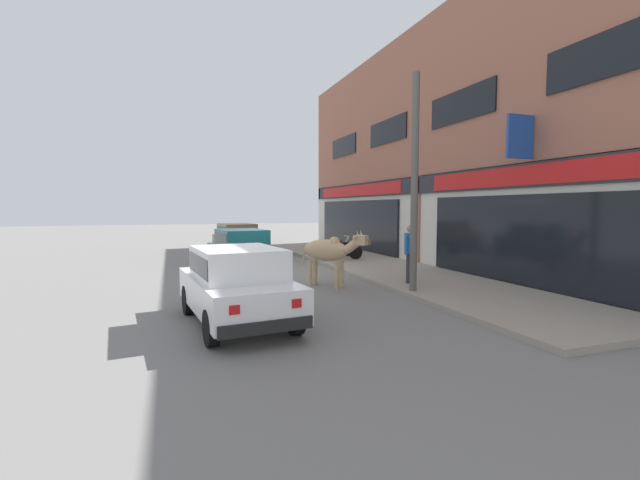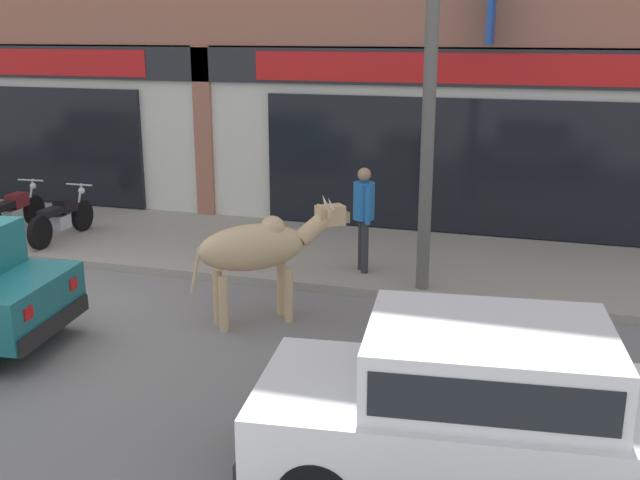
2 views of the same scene
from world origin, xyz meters
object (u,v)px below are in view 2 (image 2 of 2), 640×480
at_px(cow, 260,248).
at_px(pedestrian, 364,208).
at_px(utility_pole, 429,98).
at_px(car_2, 478,402).
at_px(motorcycle_1, 62,218).
at_px(motorcycle_0, 14,212).

xyz_separation_m(cow, pedestrian, (0.86, 2.06, 0.11)).
bearing_deg(utility_pole, cow, -140.03).
bearing_deg(cow, car_2, -44.40).
distance_m(car_2, utility_pole, 5.10).
bearing_deg(utility_pole, motorcycle_1, 173.74).
relative_size(car_2, motorcycle_0, 2.06).
distance_m(pedestrian, utility_pole, 2.03).
bearing_deg(cow, utility_pole, 39.97).
distance_m(cow, motorcycle_1, 5.17).
relative_size(car_2, motorcycle_1, 2.06).
distance_m(motorcycle_1, pedestrian, 5.51).
xyz_separation_m(car_2, motorcycle_1, (-7.67, 5.26, -0.30)).
height_order(car_2, motorcycle_0, car_2).
distance_m(motorcycle_0, utility_pole, 7.93).
bearing_deg(pedestrian, motorcycle_1, 177.86).
height_order(cow, motorcycle_1, cow).
bearing_deg(utility_pole, car_2, -75.30).
bearing_deg(motorcycle_0, motorcycle_1, -5.12).
distance_m(motorcycle_0, pedestrian, 6.59).
distance_m(car_2, motorcycle_0, 10.26).
relative_size(cow, utility_pole, 0.33).
relative_size(motorcycle_0, pedestrian, 1.13).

